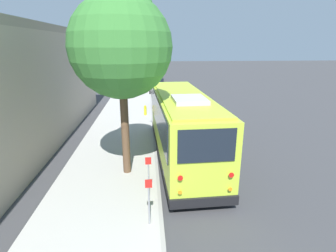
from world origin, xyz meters
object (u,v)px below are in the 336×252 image
(parked_sedan_blue, at_px, (163,102))
(sign_post_far, at_px, (149,176))
(street_tree, at_px, (121,40))
(parked_sedan_tan, at_px, (156,77))
(sign_post_near, at_px, (149,202))
(fire_hydrant, at_px, (145,110))
(parked_sedan_silver, at_px, (160,90))
(parked_sedan_black, at_px, (158,83))
(shuttle_bus, at_px, (182,123))

(parked_sedan_blue, height_order, sign_post_far, sign_post_far)
(street_tree, relative_size, sign_post_far, 5.10)
(parked_sedan_tan, distance_m, sign_post_near, 35.48)
(parked_sedan_blue, relative_size, fire_hydrant, 5.12)
(sign_post_far, distance_m, fire_hydrant, 12.05)
(parked_sedan_tan, distance_m, sign_post_far, 33.82)
(sign_post_far, bearing_deg, street_tree, 24.03)
(parked_sedan_silver, height_order, parked_sedan_black, parked_sedan_silver)
(sign_post_far, bearing_deg, parked_sedan_black, -3.09)
(sign_post_far, bearing_deg, sign_post_near, -180.00)
(shuttle_bus, relative_size, parked_sedan_black, 2.15)
(shuttle_bus, bearing_deg, street_tree, 117.67)
(parked_sedan_silver, bearing_deg, sign_post_near, 172.58)
(shuttle_bus, relative_size, parked_sedan_tan, 2.26)
(parked_sedan_tan, relative_size, sign_post_far, 2.72)
(parked_sedan_blue, relative_size, sign_post_far, 2.60)
(parked_sedan_black, xyz_separation_m, sign_post_near, (-28.88, 1.47, 0.37))
(sign_post_near, bearing_deg, parked_sedan_black, -2.91)
(sign_post_near, xyz_separation_m, fire_hydrant, (13.70, 0.19, -0.42))
(parked_sedan_black, height_order, fire_hydrant, parked_sedan_black)
(parked_sedan_black, height_order, sign_post_far, sign_post_far)
(shuttle_bus, bearing_deg, parked_sedan_silver, -1.40)
(parked_sedan_blue, distance_m, parked_sedan_black, 12.20)
(parked_sedan_silver, relative_size, parked_sedan_tan, 1.03)
(parked_sedan_tan, relative_size, street_tree, 0.53)
(parked_sedan_silver, distance_m, street_tree, 20.13)
(shuttle_bus, distance_m, street_tree, 5.06)
(sign_post_near, height_order, sign_post_far, sign_post_near)
(parked_sedan_blue, bearing_deg, parked_sedan_tan, -0.70)
(shuttle_bus, height_order, sign_post_far, shuttle_bus)
(shuttle_bus, distance_m, sign_post_far, 4.22)
(parked_sedan_tan, bearing_deg, street_tree, 179.05)
(parked_sedan_blue, xyz_separation_m, parked_sedan_silver, (6.44, -0.02, 0.04))
(shuttle_bus, height_order, sign_post_near, shuttle_bus)
(parked_sedan_blue, xyz_separation_m, parked_sedan_black, (12.20, -0.01, 0.02))
(shuttle_bus, distance_m, fire_hydrant, 8.63)
(parked_sedan_tan, distance_m, street_tree, 32.14)
(street_tree, bearing_deg, parked_sedan_silver, -7.23)
(parked_sedan_blue, bearing_deg, sign_post_near, 174.34)
(fire_hydrant, bearing_deg, street_tree, 175.46)
(parked_sedan_silver, distance_m, parked_sedan_tan, 12.32)
(sign_post_near, distance_m, sign_post_far, 1.66)
(parked_sedan_black, bearing_deg, sign_post_far, 175.95)
(shuttle_bus, distance_m, parked_sedan_tan, 30.08)
(parked_sedan_blue, height_order, parked_sedan_tan, parked_sedan_tan)
(parked_sedan_black, bearing_deg, parked_sedan_blue, 179.00)
(parked_sedan_blue, xyz_separation_m, street_tree, (-12.85, 2.43, 5.28))
(parked_sedan_tan, bearing_deg, fire_hydrant, 179.10)
(parked_sedan_blue, bearing_deg, shuttle_bus, -179.24)
(parked_sedan_blue, relative_size, sign_post_near, 2.60)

